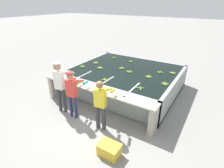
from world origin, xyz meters
The scene contains 24 objects.
ground_plane centered at (0.00, 0.00, 0.00)m, with size 80.00×80.00×0.00m, color gray.
wash_tank centered at (0.00, 2.27, 0.44)m, with size 4.23×3.67×0.90m.
work_ledge centered at (0.00, 0.23, 0.63)m, with size 4.23×0.45×0.90m.
worker_0 centered at (-0.99, -0.33, 1.07)m, with size 0.48×0.75×1.75m.
worker_1 centered at (-0.43, -0.37, 0.94)m, with size 0.41×0.71×1.57m.
worker_2 centered at (0.66, -0.37, 0.92)m, with size 0.46×0.73×1.55m.
banana_bunch_floating_0 centered at (-0.24, 3.28, 0.92)m, with size 0.23×0.23×0.08m.
banana_bunch_floating_1 centered at (-1.50, 2.26, 0.91)m, with size 0.28×0.28×0.08m.
banana_bunch_floating_2 centered at (1.27, 0.99, 0.92)m, with size 0.27×0.27×0.08m.
banana_bunch_floating_3 centered at (-0.09, 0.92, 0.92)m, with size 0.24×0.24×0.08m.
banana_bunch_floating_4 centered at (-0.95, 1.83, 0.91)m, with size 0.28×0.27×0.08m.
banana_bunch_floating_5 centered at (0.30, 2.09, 0.91)m, with size 0.28×0.28×0.08m.
banana_bunch_floating_6 centered at (1.13, 2.02, 0.91)m, with size 0.28×0.28×0.08m.
banana_bunch_floating_7 centered at (-1.19, 3.35, 0.91)m, with size 0.28×0.27×0.08m.
banana_bunch_floating_8 centered at (-0.16, 2.28, 0.91)m, with size 0.28×0.28×0.08m.
banana_bunch_floating_9 centered at (1.83, 1.73, 0.91)m, with size 0.28×0.28×0.08m.
banana_bunch_floating_10 centered at (1.80, 2.88, 0.91)m, with size 0.28×0.28×0.08m.
banana_bunch_floating_11 centered at (1.36, 2.67, 0.92)m, with size 0.28×0.28×0.08m.
banana_bunch_floating_12 centered at (-1.68, 1.54, 0.91)m, with size 0.27×0.28×0.08m.
banana_bunch_ledge_0 centered at (-0.73, 0.22, 0.92)m, with size 0.27×0.28×0.08m.
banana_bunch_ledge_1 centered at (-1.72, 0.27, 0.92)m, with size 0.28×0.28×0.08m.
knife_0 centered at (0.28, 0.14, 0.91)m, with size 0.28×0.26×0.02m.
knife_1 centered at (1.14, 0.22, 0.91)m, with size 0.35×0.08×0.02m.
crate centered at (1.42, -1.12, 0.16)m, with size 0.55×0.39×0.32m.
Camera 1 is at (3.16, -3.76, 3.46)m, focal length 28.00 mm.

